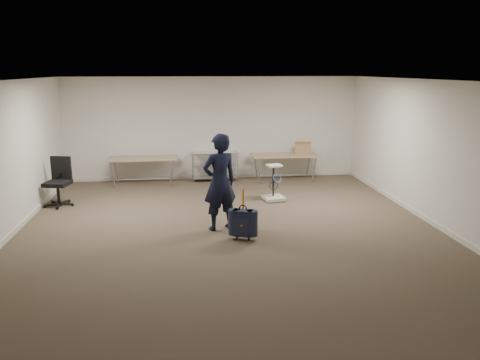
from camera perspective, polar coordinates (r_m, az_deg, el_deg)
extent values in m
plane|color=#49392C|center=(8.88, -1.25, -6.32)|extent=(9.00, 9.00, 0.00)
plane|color=silver|center=(12.94, -3.27, 6.29)|extent=(8.00, 0.00, 8.00)
plane|color=silver|center=(4.22, 4.80, -8.87)|extent=(8.00, 0.00, 8.00)
plane|color=silver|center=(9.74, 22.85, 2.91)|extent=(0.00, 9.00, 9.00)
plane|color=white|center=(8.36, -1.35, 12.05)|extent=(8.00, 8.00, 0.00)
cube|color=beige|center=(13.17, -3.19, 0.45)|extent=(8.00, 0.02, 0.10)
cube|color=beige|center=(9.38, -26.46, -6.37)|extent=(0.02, 9.00, 0.10)
cube|color=beige|center=(10.05, 22.10, -4.67)|extent=(0.02, 9.00, 0.10)
cube|color=#8D7156|center=(12.53, -11.78, 2.61)|extent=(1.80, 0.75, 0.03)
cylinder|color=gray|center=(12.64, -11.66, 0.10)|extent=(1.50, 0.02, 0.02)
cylinder|color=gray|center=(12.40, -15.26, 0.58)|extent=(0.13, 0.04, 0.69)
cylinder|color=gray|center=(12.26, -8.32, 0.78)|extent=(0.13, 0.04, 0.69)
cylinder|color=gray|center=(12.98, -14.89, 1.16)|extent=(0.13, 0.04, 0.69)
cylinder|color=gray|center=(12.85, -8.26, 1.36)|extent=(0.13, 0.04, 0.69)
cube|color=#8D7156|center=(12.77, 5.48, 3.03)|extent=(1.80, 0.75, 0.03)
cylinder|color=gray|center=(12.88, 5.43, 0.57)|extent=(1.50, 0.02, 0.02)
cylinder|color=gray|center=(12.42, 2.35, 1.07)|extent=(0.13, 0.04, 0.69)
cylinder|color=gray|center=(12.74, 9.03, 1.23)|extent=(0.13, 0.04, 0.69)
cylinder|color=gray|center=(13.00, 1.93, 1.63)|extent=(0.13, 0.04, 0.69)
cylinder|color=gray|center=(13.30, 8.33, 1.77)|extent=(0.13, 0.04, 0.69)
cylinder|color=silver|center=(12.57, -5.79, 1.41)|extent=(0.02, 0.02, 0.80)
cylinder|color=silver|center=(12.65, -0.34, 1.55)|extent=(0.02, 0.02, 0.80)
cylinder|color=silver|center=(13.01, -5.83, 1.81)|extent=(0.02, 0.02, 0.80)
cylinder|color=silver|center=(13.08, -0.57, 1.95)|extent=(0.02, 0.02, 0.80)
cube|color=silver|center=(12.88, -3.11, 0.38)|extent=(1.20, 0.45, 0.02)
cube|color=silver|center=(12.80, -3.13, 1.90)|extent=(1.20, 0.45, 0.02)
cube|color=silver|center=(12.74, -3.15, 3.36)|extent=(1.20, 0.45, 0.01)
imported|color=black|center=(8.77, -2.49, -0.27)|extent=(0.79, 0.65, 1.85)
cube|color=#151B30|center=(8.38, 0.36, -5.21)|extent=(0.39, 0.30, 0.47)
cube|color=black|center=(8.47, 0.38, -6.76)|extent=(0.34, 0.23, 0.03)
cylinder|color=black|center=(8.50, -0.36, -7.02)|extent=(0.04, 0.07, 0.06)
cylinder|color=black|center=(8.45, 1.07, -7.14)|extent=(0.04, 0.07, 0.06)
torus|color=black|center=(8.30, 0.36, -3.51)|extent=(0.15, 0.07, 0.15)
cube|color=orange|center=(8.27, 0.39, -2.34)|extent=(0.03, 0.02, 0.36)
cylinder|color=black|center=(11.26, -21.17, -2.71)|extent=(0.66, 0.66, 0.10)
cylinder|color=black|center=(11.20, -21.27, -1.60)|extent=(0.07, 0.07, 0.44)
cube|color=black|center=(11.15, -21.37, -0.40)|extent=(0.60, 0.60, 0.09)
cube|color=black|center=(11.29, -20.96, 1.41)|extent=(0.46, 0.16, 0.53)
cube|color=#EEE9CC|center=(10.96, 4.14, -2.21)|extent=(0.54, 0.54, 0.07)
cylinder|color=black|center=(10.76, 3.36, -2.69)|extent=(0.06, 0.06, 0.04)
cylinder|color=black|center=(10.90, 4.13, -0.09)|extent=(0.05, 0.05, 0.74)
cube|color=#EEE9CC|center=(10.78, 4.21, 1.77)|extent=(0.37, 0.33, 0.04)
torus|color=blue|center=(10.77, 4.50, 0.25)|extent=(0.25, 0.14, 0.23)
cube|color=#9E7D49|center=(12.89, 7.68, 3.87)|extent=(0.50, 0.42, 0.32)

